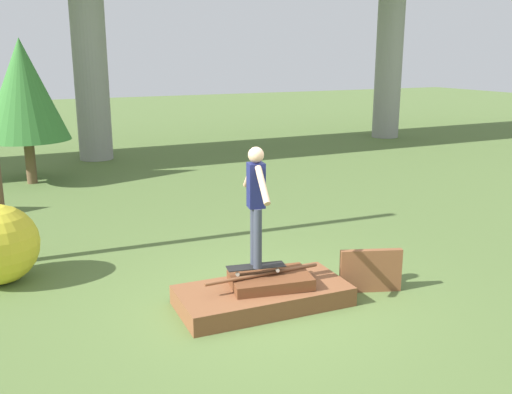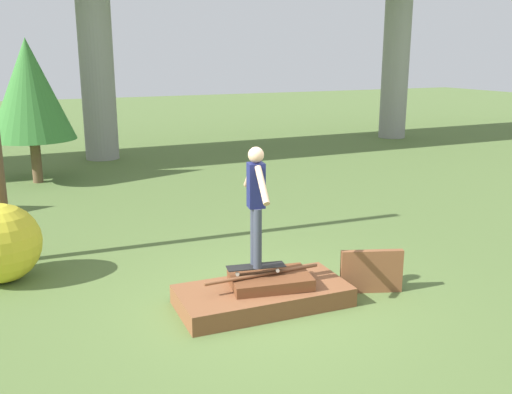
# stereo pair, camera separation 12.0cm
# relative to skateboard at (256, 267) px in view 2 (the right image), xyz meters

# --- Properties ---
(ground_plane) EXTENTS (80.00, 80.00, 0.00)m
(ground_plane) POSITION_rel_skateboard_xyz_m (0.07, -0.07, -0.56)
(ground_plane) COLOR #567038
(scrap_pile) EXTENTS (2.46, 1.24, 0.49)m
(scrap_pile) POSITION_rel_skateboard_xyz_m (0.09, -0.07, -0.39)
(scrap_pile) COLOR brown
(scrap_pile) RESTS_ON ground_plane
(scrap_plank_loose) EXTENTS (0.91, 0.41, 0.66)m
(scrap_plank_loose) POSITION_rel_skateboard_xyz_m (1.74, -0.34, -0.23)
(scrap_plank_loose) COLOR brown
(scrap_plank_loose) RESTS_ON ground_plane
(skateboard) EXTENTS (0.86, 0.38, 0.09)m
(skateboard) POSITION_rel_skateboard_xyz_m (0.00, 0.00, 0.00)
(skateboard) COLOR black
(skateboard) RESTS_ON scrap_pile
(skater) EXTENTS (0.31, 1.18, 1.70)m
(skater) POSITION_rel_skateboard_xyz_m (-0.00, 0.00, 1.00)
(skater) COLOR #383D4C
(skater) RESTS_ON skateboard
(tree_behind_right) EXTENTS (2.27, 2.27, 3.89)m
(tree_behind_right) POSITION_rel_skateboard_xyz_m (-2.22, 9.71, 1.97)
(tree_behind_right) COLOR brown
(tree_behind_right) RESTS_ON ground_plane
(bush_yellow_flowering) EXTENTS (1.25, 1.25, 1.25)m
(bush_yellow_flowering) POSITION_rel_skateboard_xyz_m (-3.26, 2.42, 0.06)
(bush_yellow_flowering) COLOR gold
(bush_yellow_flowering) RESTS_ON ground_plane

